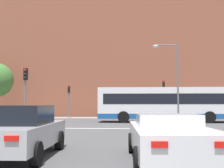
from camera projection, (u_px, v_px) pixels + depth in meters
stop_line_strip at (109, 128)px, 18.34m from camera, size 8.45×0.30×0.01m
far_pavement at (117, 118)px, 33.13m from camera, size 69.39×2.50×0.01m
brick_civic_building at (97, 49)px, 42.73m from camera, size 41.13×11.41×26.12m
car_saloon_left at (21, 131)px, 8.42m from camera, size 2.01×4.46×1.53m
car_roadster_right at (168, 137)px, 7.67m from camera, size 2.17×4.84×1.29m
bus_crossing_lead at (164, 104)px, 25.06m from camera, size 11.72×2.73×3.06m
traffic_light_near_left at (25, 87)px, 19.07m from camera, size 0.26×0.31×4.04m
traffic_light_far_left at (69, 96)px, 33.09m from camera, size 0.26×0.31×3.76m
traffic_light_far_right at (164, 93)px, 32.14m from camera, size 0.26×0.31×4.28m
street_lamp_junction at (173, 73)px, 23.97m from camera, size 2.18×0.36×6.85m
pedestrian_waiting at (107, 110)px, 33.62m from camera, size 0.27×0.43×1.57m
pedestrian_walking_east at (112, 109)px, 33.91m from camera, size 0.25×0.41×1.77m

